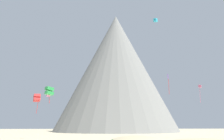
% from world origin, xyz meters
% --- Properties ---
extents(rock_massif, '(88.44, 88.44, 61.71)m').
position_xyz_m(rock_massif, '(9.27, 106.10, 28.85)').
color(rock_massif, gray).
rests_on(rock_massif, ground_plane).
extents(kite_pink_low, '(1.08, 1.11, 0.96)m').
position_xyz_m(kite_pink_low, '(-17.99, 39.89, 11.09)').
color(kite_pink_low, pink).
extents(kite_red_low, '(1.74, 1.82, 4.22)m').
position_xyz_m(kite_red_low, '(-18.77, 28.06, 9.17)').
color(kite_red_low, red).
extents(kite_violet_mid, '(0.36, 0.81, 4.98)m').
position_xyz_m(kite_violet_mid, '(11.66, 31.45, 14.14)').
color(kite_violet_mid, purple).
extents(kite_green_low, '(1.83, 1.80, 3.02)m').
position_xyz_m(kite_green_low, '(-14.98, 18.57, 9.54)').
color(kite_green_low, green).
extents(kite_rainbow_low, '(1.07, 1.05, 5.03)m').
position_xyz_m(kite_rainbow_low, '(23.37, 39.92, 13.82)').
color(kite_rainbow_low, '#E5668C').
extents(kite_cyan_high, '(1.63, 1.64, 1.27)m').
position_xyz_m(kite_cyan_high, '(16.88, 59.68, 41.23)').
color(kite_cyan_high, '#33BCDB').
extents(kite_white_low, '(1.33, 0.86, 1.29)m').
position_xyz_m(kite_white_low, '(-21.24, 41.96, 10.16)').
color(kite_white_low, white).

